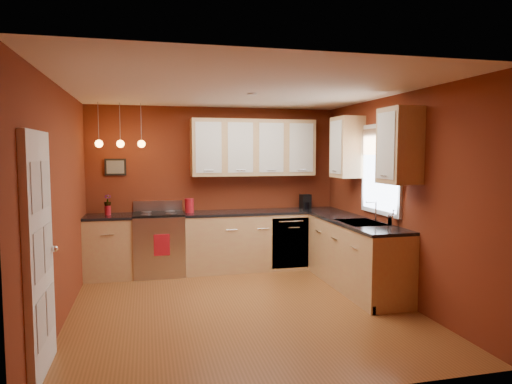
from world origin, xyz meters
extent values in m
plane|color=brown|center=(0.00, 0.00, 0.00)|extent=(4.20, 4.20, 0.00)
cube|color=white|center=(0.00, 0.00, 2.60)|extent=(4.00, 4.20, 0.02)
cube|color=maroon|center=(0.00, 2.10, 1.30)|extent=(4.00, 0.02, 2.60)
cube|color=maroon|center=(0.00, -2.10, 1.30)|extent=(4.00, 0.02, 2.60)
cube|color=maroon|center=(-2.00, 0.00, 1.30)|extent=(0.02, 4.20, 2.60)
cube|color=maroon|center=(2.00, 0.00, 1.30)|extent=(0.02, 4.20, 2.60)
cube|color=tan|center=(-1.65, 1.80, 0.45)|extent=(0.70, 0.60, 0.90)
cube|color=tan|center=(0.73, 1.80, 0.45)|extent=(2.54, 0.60, 0.90)
cube|color=tan|center=(1.70, 0.45, 0.45)|extent=(0.60, 2.10, 0.90)
cube|color=black|center=(-1.65, 1.80, 0.92)|extent=(0.70, 0.62, 0.04)
cube|color=black|center=(0.73, 1.80, 0.92)|extent=(2.54, 0.62, 0.04)
cube|color=black|center=(1.70, 0.45, 0.92)|extent=(0.62, 2.10, 0.04)
cube|color=#B4B4B9|center=(-0.92, 1.80, 0.46)|extent=(0.76, 0.64, 0.92)
cube|color=black|center=(-0.92, 1.50, 0.48)|extent=(0.55, 0.02, 0.32)
cylinder|color=#B4B4B9|center=(-0.92, 1.49, 0.72)|extent=(0.60, 0.02, 0.02)
cube|color=black|center=(-0.92, 1.80, 0.94)|extent=(0.76, 0.60, 0.03)
cylinder|color=gray|center=(-1.10, 1.66, 0.95)|extent=(0.16, 0.16, 0.01)
cylinder|color=gray|center=(-0.74, 1.66, 0.95)|extent=(0.16, 0.16, 0.01)
cylinder|color=gray|center=(-1.10, 1.94, 0.95)|extent=(0.16, 0.16, 0.01)
cylinder|color=gray|center=(-0.74, 1.94, 0.95)|extent=(0.16, 0.16, 0.01)
cube|color=#B4B4B9|center=(-0.92, 2.10, 1.03)|extent=(0.76, 0.04, 0.16)
cube|color=#B4B4B9|center=(1.10, 1.51, 0.45)|extent=(0.60, 0.02, 0.80)
cube|color=gray|center=(1.70, 0.30, 0.92)|extent=(0.50, 0.70, 0.05)
cube|color=black|center=(1.70, 0.47, 0.91)|extent=(0.42, 0.30, 0.02)
cube|color=black|center=(1.70, 0.13, 0.91)|extent=(0.42, 0.30, 0.02)
cylinder|color=white|center=(1.92, 0.30, 1.08)|extent=(0.02, 0.02, 0.28)
cylinder|color=white|center=(1.85, 0.30, 1.21)|extent=(0.16, 0.02, 0.02)
cube|color=white|center=(1.98, 0.30, 1.65)|extent=(0.04, 1.02, 1.22)
cube|color=white|center=(1.97, 0.30, 1.65)|extent=(0.01, 0.90, 1.10)
cube|color=#8C6046|center=(1.95, 0.30, 2.02)|extent=(0.02, 0.96, 0.36)
cube|color=white|center=(-1.97, -1.20, 1.02)|extent=(0.06, 0.82, 2.05)
cube|color=silver|center=(-1.94, -1.38, 1.60)|extent=(0.00, 0.28, 0.40)
cube|color=silver|center=(-1.94, -1.02, 1.60)|extent=(0.00, 0.28, 0.40)
cube|color=silver|center=(-1.94, -1.38, 1.05)|extent=(0.00, 0.28, 0.40)
cube|color=silver|center=(-1.94, -1.02, 1.05)|extent=(0.00, 0.28, 0.40)
cube|color=silver|center=(-1.94, -1.38, 0.50)|extent=(0.00, 0.28, 0.40)
cube|color=silver|center=(-1.94, -1.02, 0.50)|extent=(0.00, 0.28, 0.40)
sphere|color=white|center=(-1.91, -0.87, 1.00)|extent=(0.06, 0.06, 0.06)
cube|color=tan|center=(0.60, 1.93, 1.95)|extent=(2.00, 0.35, 0.90)
cube|color=tan|center=(1.82, 0.32, 1.95)|extent=(0.35, 1.95, 0.90)
cube|color=black|center=(-1.55, 2.08, 1.65)|extent=(0.32, 0.03, 0.26)
cylinder|color=gray|center=(-1.75, 1.75, 2.30)|extent=(0.01, 0.01, 0.60)
sphere|color=#FFA53F|center=(-1.75, 1.75, 2.00)|extent=(0.11, 0.11, 0.11)
cylinder|color=gray|center=(-1.45, 1.75, 2.30)|extent=(0.01, 0.01, 0.60)
sphere|color=#FFA53F|center=(-1.45, 1.75, 2.00)|extent=(0.11, 0.11, 0.11)
cylinder|color=gray|center=(-1.15, 1.75, 2.30)|extent=(0.01, 0.01, 0.60)
sphere|color=#FFA53F|center=(-1.15, 1.75, 2.00)|extent=(0.11, 0.11, 0.11)
cylinder|color=#A8121C|center=(-0.45, 1.82, 1.04)|extent=(0.14, 0.14, 0.20)
cylinder|color=#A8121C|center=(-0.45, 1.82, 1.15)|extent=(0.15, 0.15, 0.02)
cylinder|color=#A8121C|center=(-1.66, 1.83, 1.01)|extent=(0.09, 0.09, 0.14)
imported|color=#A8121C|center=(-1.66, 1.83, 1.15)|extent=(0.11, 0.11, 0.18)
cube|color=black|center=(1.49, 1.93, 1.06)|extent=(0.19, 0.16, 0.23)
cylinder|color=black|center=(1.49, 1.88, 0.99)|extent=(0.11, 0.11, 0.11)
imported|color=white|center=(1.95, -0.09, 1.05)|extent=(0.10, 0.10, 0.21)
cube|color=#A8121C|center=(-0.89, 1.47, 0.52)|extent=(0.23, 0.02, 0.31)
camera|label=1|loc=(-1.08, -5.26, 1.87)|focal=32.00mm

